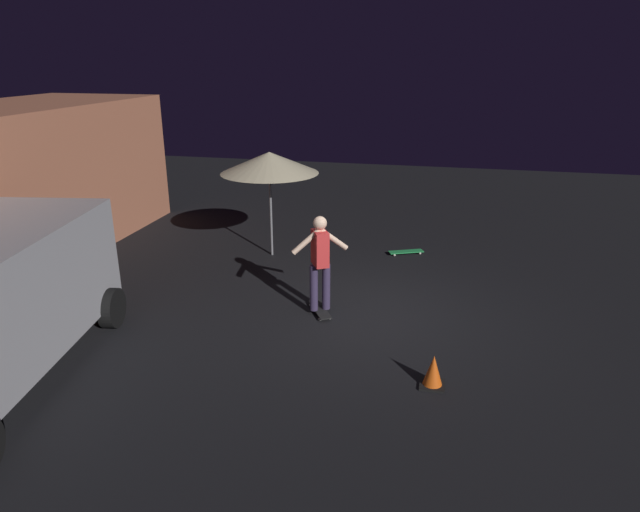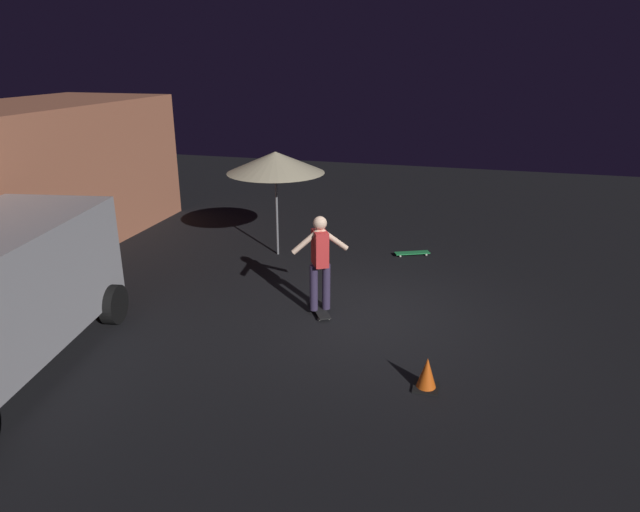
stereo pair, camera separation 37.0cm
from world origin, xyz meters
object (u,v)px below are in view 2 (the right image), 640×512
object	(u,v)px
skateboard_spare	(412,253)
skateboard_ridden	(320,310)
skater	(320,257)
patio_umbrella	(276,162)
traffic_cone	(427,375)

from	to	relation	value
skateboard_spare	skateboard_ridden	bearing A→B (deg)	160.31
skater	skateboard_ridden	bearing A→B (deg)	180.00
patio_umbrella	skateboard_spare	size ratio (longest dim) A/B	2.90
skateboard_ridden	skateboard_spare	bearing A→B (deg)	-19.69
skateboard_spare	skater	size ratio (longest dim) A/B	0.48
skateboard_spare	skater	xyz separation A→B (m)	(-3.39, 1.21, 0.98)
patio_umbrella	skater	size ratio (longest dim) A/B	1.38
patio_umbrella	traffic_cone	xyz separation A→B (m)	(-4.58, -3.70, -1.86)
skateboard_ridden	skateboard_spare	size ratio (longest dim) A/B	0.98
traffic_cone	skateboard_ridden	bearing A→B (deg)	46.49
skateboard_ridden	traffic_cone	xyz separation A→B (m)	(-1.89, -1.99, 0.16)
skateboard_ridden	skater	distance (m)	0.98
skateboard_ridden	traffic_cone	world-z (taller)	traffic_cone
patio_umbrella	traffic_cone	size ratio (longest dim) A/B	5.00
skater	patio_umbrella	bearing A→B (deg)	32.44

